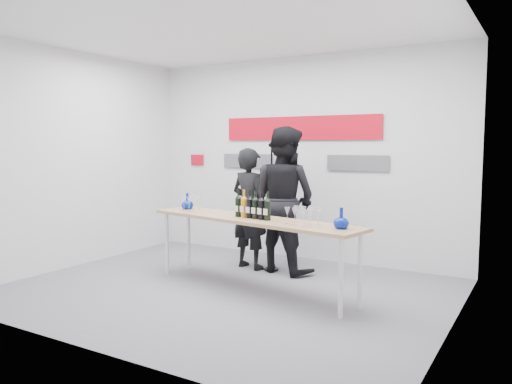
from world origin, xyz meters
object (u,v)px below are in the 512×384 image
at_px(tasting_table, 252,223).
at_px(presenter_left, 250,209).
at_px(presenter_right, 284,200).
at_px(mic_stand, 271,232).

bearing_deg(tasting_table, presenter_left, 132.84).
bearing_deg(presenter_right, mic_stand, 28.02).
height_order(tasting_table, presenter_right, presenter_right).
bearing_deg(mic_stand, presenter_right, 28.04).
distance_m(tasting_table, mic_stand, 0.97).
height_order(presenter_left, mic_stand, mic_stand).
relative_size(tasting_table, mic_stand, 1.68).
bearing_deg(tasting_table, mic_stand, 114.97).
xyz_separation_m(tasting_table, presenter_right, (-0.07, 0.96, 0.18)).
height_order(tasting_table, presenter_left, presenter_left).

